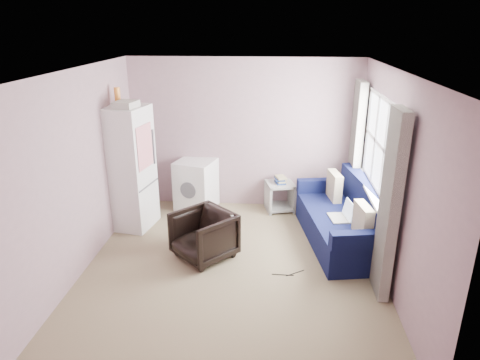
% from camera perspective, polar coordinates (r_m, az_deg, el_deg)
% --- Properties ---
extents(room, '(3.84, 4.24, 2.54)m').
position_cam_1_polar(room, '(5.14, -0.86, 0.36)').
color(room, '#847456').
rests_on(room, ground).
extents(armchair, '(0.96, 0.96, 0.72)m').
position_cam_1_polar(armchair, '(5.77, -4.86, -7.07)').
color(armchair, black).
rests_on(armchair, ground).
extents(fridge, '(0.76, 0.75, 2.14)m').
position_cam_1_polar(fridge, '(6.65, -14.73, 1.64)').
color(fridge, white).
rests_on(fridge, ground).
extents(washing_machine, '(0.74, 0.74, 0.84)m').
position_cam_1_polar(washing_machine, '(7.27, -5.87, -0.46)').
color(washing_machine, white).
rests_on(washing_machine, ground).
extents(side_table, '(0.54, 0.54, 0.60)m').
position_cam_1_polar(side_table, '(7.23, 5.31, -1.90)').
color(side_table, gray).
rests_on(side_table, ground).
extents(sofa, '(1.22, 2.12, 0.89)m').
position_cam_1_polar(sofa, '(6.33, 13.95, -5.39)').
color(sofa, '#0D133D').
rests_on(sofa, ground).
extents(window_dressing, '(0.17, 2.62, 2.18)m').
position_cam_1_polar(window_dressing, '(5.97, 16.92, 0.83)').
color(window_dressing, white).
rests_on(window_dressing, ground).
extents(floor_cables, '(0.41, 0.16, 0.01)m').
position_cam_1_polar(floor_cables, '(5.59, 6.55, -12.33)').
color(floor_cables, black).
rests_on(floor_cables, ground).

